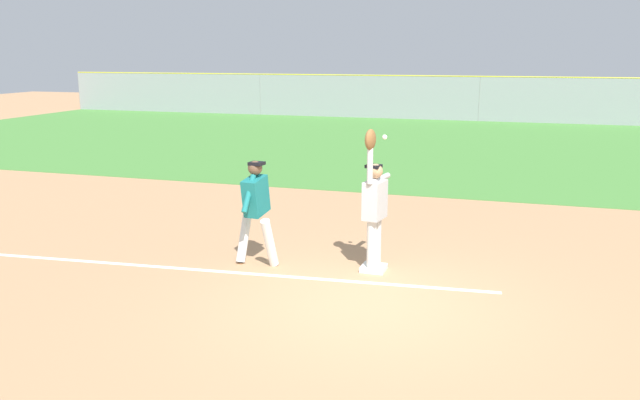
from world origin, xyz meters
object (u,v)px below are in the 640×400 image
object	(u,v)px
baseball	(385,137)
parked_car_tan	(330,98)
parked_car_black	(575,103)
parked_car_blue	(401,100)
fielder	(374,202)
parked_car_white	(484,101)
first_base	(374,268)
runner	(256,205)

from	to	relation	value
baseball	parked_car_tan	xyz separation A→B (m)	(-8.92, 28.19, -1.47)
parked_car_black	parked_car_blue	bearing A→B (deg)	177.52
parked_car_blue	fielder	bearing A→B (deg)	-74.23
parked_car_white	parked_car_black	size ratio (longest dim) A/B	0.97
fielder	parked_car_blue	world-z (taller)	fielder
first_base	runner	bearing A→B (deg)	-171.89
first_base	parked_car_white	bearing A→B (deg)	89.48
baseball	parked_car_black	bearing A→B (deg)	80.09
parked_car_tan	parked_car_white	size ratio (longest dim) A/B	1.03
parked_car_white	baseball	bearing A→B (deg)	-91.40
parked_car_blue	parked_car_white	size ratio (longest dim) A/B	1.04
parked_car_white	fielder	bearing A→B (deg)	-91.70
first_base	fielder	world-z (taller)	fielder
runner	parked_car_tan	world-z (taller)	runner
first_base	runner	size ratio (longest dim) A/B	0.22
fielder	baseball	xyz separation A→B (m)	(0.15, -0.05, 1.03)
parked_car_tan	parked_car_black	size ratio (longest dim) A/B	1.00
first_base	fielder	xyz separation A→B (m)	(-0.01, -0.01, 1.08)
baseball	parked_car_blue	size ratio (longest dim) A/B	0.02
fielder	parked_car_tan	xyz separation A→B (m)	(-8.77, 28.15, -0.45)
fielder	parked_car_white	world-z (taller)	fielder
parked_car_blue	runner	bearing A→B (deg)	-78.06
first_base	parked_car_tan	distance (m)	29.49
parked_car_white	first_base	bearing A→B (deg)	-91.68
runner	fielder	bearing A→B (deg)	14.54
fielder	runner	world-z (taller)	fielder
fielder	parked_car_white	bearing A→B (deg)	-80.13
first_base	runner	world-z (taller)	runner
baseball	fielder	bearing A→B (deg)	163.21
parked_car_blue	parked_car_black	bearing A→B (deg)	10.21
fielder	runner	size ratio (longest dim) A/B	1.33
parked_car_blue	parked_car_white	xyz separation A→B (m)	(4.68, 0.60, 0.00)
runner	parked_car_tan	bearing A→B (deg)	110.22
baseball	parked_car_black	world-z (taller)	baseball
first_base	parked_car_blue	distance (m)	28.29
parked_car_blue	baseball	bearing A→B (deg)	-73.94
runner	baseball	size ratio (longest dim) A/B	23.24
parked_car_blue	parked_car_black	size ratio (longest dim) A/B	1.00
baseball	parked_car_blue	distance (m)	28.39
first_base	parked_car_blue	size ratio (longest dim) A/B	0.08
parked_car_tan	parked_car_white	bearing A→B (deg)	-2.89
runner	parked_car_blue	world-z (taller)	runner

